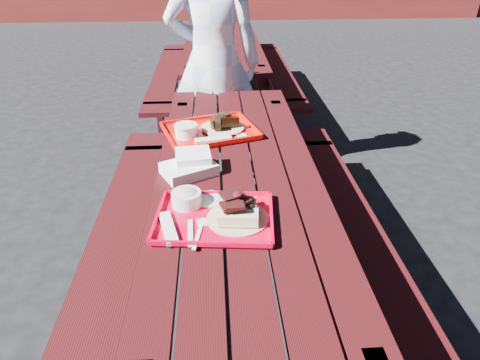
# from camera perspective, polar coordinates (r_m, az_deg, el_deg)

# --- Properties ---
(ground) EXTENTS (60.00, 60.00, 0.00)m
(ground) POSITION_cam_1_polar(r_m,az_deg,el_deg) (2.37, -0.23, -15.51)
(ground) COLOR black
(ground) RESTS_ON ground
(picnic_table_near) EXTENTS (1.41, 2.40, 0.75)m
(picnic_table_near) POSITION_cam_1_polar(r_m,az_deg,el_deg) (2.01, -0.27, -4.27)
(picnic_table_near) COLOR #3B0B0D
(picnic_table_near) RESTS_ON ground
(picnic_table_far) EXTENTS (1.41, 2.40, 0.75)m
(picnic_table_far) POSITION_cam_1_polar(r_m,az_deg,el_deg) (4.60, -2.37, 15.76)
(picnic_table_far) COLOR #3B0B0D
(picnic_table_far) RESTS_ON ground
(near_tray) EXTENTS (0.47, 0.38, 0.14)m
(near_tray) POSITION_cam_1_polar(r_m,az_deg,el_deg) (1.63, -3.39, -4.06)
(near_tray) COLOR red
(near_tray) RESTS_ON picnic_table_near
(far_tray) EXTENTS (0.56, 0.49, 0.08)m
(far_tray) POSITION_cam_1_polar(r_m,az_deg,el_deg) (2.33, -4.16, 6.68)
(far_tray) COLOR red
(far_tray) RESTS_ON picnic_table_near
(white_cloth) EXTENTS (0.28, 0.25, 0.09)m
(white_cloth) POSITION_cam_1_polar(r_m,az_deg,el_deg) (1.94, -6.66, 1.94)
(white_cloth) COLOR white
(white_cloth) RESTS_ON picnic_table_near
(person) EXTENTS (0.71, 0.50, 1.82)m
(person) POSITION_cam_1_polar(r_m,az_deg,el_deg) (3.10, -3.57, 15.34)
(person) COLOR #BBD1F9
(person) RESTS_ON ground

